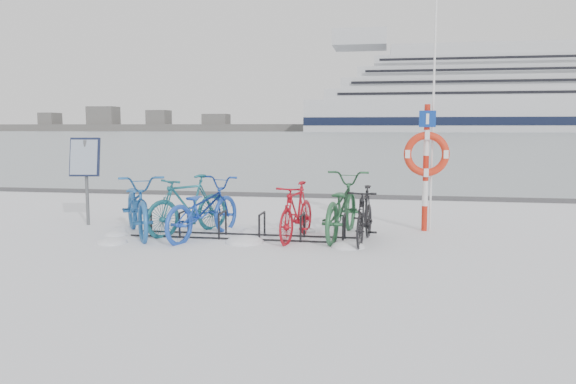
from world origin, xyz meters
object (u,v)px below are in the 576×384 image
(bike_rack, at_px, (242,228))
(cruise_ferry, at_px, (492,98))
(info_board, at_px, (85,162))
(lifebuoy_station, at_px, (427,154))

(bike_rack, relative_size, cruise_ferry, 0.03)
(info_board, relative_size, cruise_ferry, 0.01)
(bike_rack, height_order, lifebuoy_station, lifebuoy_station)
(lifebuoy_station, xyz_separation_m, cruise_ferry, (41.09, 225.88, 11.98))
(bike_rack, distance_m, cruise_ferry, 231.72)
(bike_rack, height_order, info_board, info_board)
(bike_rack, bearing_deg, info_board, 167.82)
(info_board, xyz_separation_m, lifebuoy_station, (6.61, 0.45, 0.19))
(info_board, bearing_deg, bike_rack, -22.24)
(info_board, bearing_deg, lifebuoy_station, -6.15)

